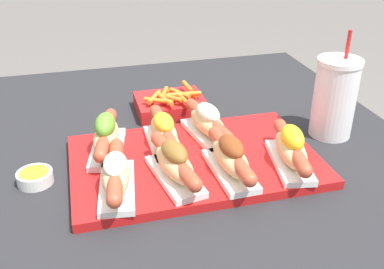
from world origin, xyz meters
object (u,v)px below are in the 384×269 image
(hot_dog_2, at_px, (231,157))
(hot_dog_6, at_px, (208,123))
(fries_basket, at_px, (170,104))
(hot_dog_5, at_px, (164,131))
(hot_dog_0, at_px, (116,174))
(drink_cup, at_px, (335,98))
(serving_tray, at_px, (195,161))
(hot_dog_3, at_px, (291,148))
(sauce_bowl, at_px, (35,177))
(hot_dog_1, at_px, (175,163))
(hot_dog_4, at_px, (106,136))

(hot_dog_2, relative_size, hot_dog_6, 1.01)
(hot_dog_6, xyz_separation_m, fries_basket, (-0.04, 0.18, -0.03))
(hot_dog_5, distance_m, fries_basket, 0.21)
(hot_dog_0, height_order, drink_cup, drink_cup)
(serving_tray, relative_size, hot_dog_2, 2.40)
(hot_dog_3, xyz_separation_m, sauce_bowl, (-0.47, 0.09, -0.04))
(hot_dog_6, relative_size, drink_cup, 0.84)
(hot_dog_0, distance_m, sauce_bowl, 0.17)
(hot_dog_6, bearing_deg, hot_dog_1, -126.76)
(hot_dog_1, relative_size, hot_dog_6, 1.00)
(serving_tray, relative_size, sauce_bowl, 7.33)
(hot_dog_6, height_order, sauce_bowl, hot_dog_6)
(hot_dog_3, distance_m, hot_dog_5, 0.25)
(hot_dog_0, xyz_separation_m, hot_dog_4, (-0.00, 0.14, 0.00))
(hot_dog_1, height_order, hot_dog_4, hot_dog_4)
(hot_dog_1, height_order, drink_cup, drink_cup)
(hot_dog_0, relative_size, hot_dog_1, 1.00)
(hot_dog_2, height_order, hot_dog_6, hot_dog_6)
(hot_dog_0, height_order, hot_dog_6, hot_dog_6)
(hot_dog_0, bearing_deg, serving_tray, 24.67)
(hot_dog_3, xyz_separation_m, drink_cup, (0.16, 0.12, 0.04))
(serving_tray, distance_m, hot_dog_0, 0.18)
(serving_tray, xyz_separation_m, fries_basket, (0.01, 0.26, 0.01))
(hot_dog_2, relative_size, drink_cup, 0.85)
(hot_dog_1, distance_m, hot_dog_4, 0.17)
(hot_dog_1, bearing_deg, sauce_bowl, 162.05)
(hot_dog_1, distance_m, hot_dog_3, 0.22)
(serving_tray, bearing_deg, fries_basket, 88.21)
(hot_dog_0, relative_size, hot_dog_3, 1.01)
(hot_dog_1, distance_m, hot_dog_6, 0.17)
(hot_dog_0, height_order, hot_dog_1, hot_dog_1)
(serving_tray, bearing_deg, hot_dog_1, -129.86)
(hot_dog_0, xyz_separation_m, hot_dog_2, (0.21, 0.00, 0.00))
(hot_dog_3, height_order, hot_dog_5, hot_dog_3)
(hot_dog_4, relative_size, drink_cup, 0.84)
(hot_dog_2, height_order, hot_dog_5, hot_dog_2)
(hot_dog_1, xyz_separation_m, hot_dog_4, (-0.11, 0.13, 0.00))
(hot_dog_4, xyz_separation_m, sauce_bowl, (-0.14, -0.05, -0.04))
(hot_dog_1, bearing_deg, hot_dog_4, 129.49)
(fries_basket, bearing_deg, drink_cup, -33.16)
(serving_tray, height_order, hot_dog_4, hot_dog_4)
(hot_dog_0, distance_m, hot_dog_5, 0.17)
(hot_dog_5, xyz_separation_m, hot_dog_6, (0.10, 0.01, 0.00))
(hot_dog_3, bearing_deg, hot_dog_0, 179.93)
(hot_dog_6, relative_size, fries_basket, 1.21)
(hot_dog_2, height_order, drink_cup, drink_cup)
(serving_tray, bearing_deg, sauce_bowl, 177.27)
(hot_dog_1, height_order, hot_dog_2, same)
(hot_dog_4, bearing_deg, hot_dog_5, -3.68)
(serving_tray, bearing_deg, hot_dog_4, 158.08)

